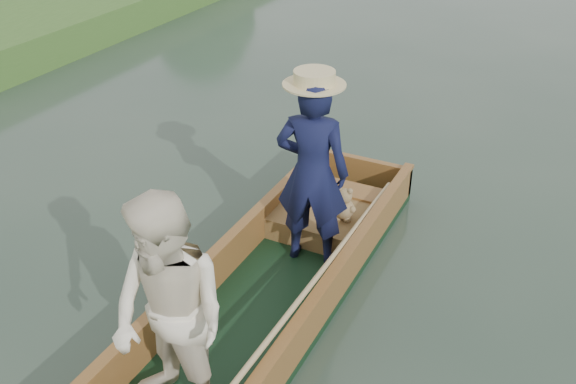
% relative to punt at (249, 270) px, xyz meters
% --- Properties ---
extents(ground, '(120.00, 120.00, 0.00)m').
position_rel_punt_xyz_m(ground, '(-0.02, 0.12, -0.64)').
color(ground, '#283D30').
rests_on(ground, ground).
extents(punt, '(1.12, 5.00, 1.88)m').
position_rel_punt_xyz_m(punt, '(0.00, 0.00, 0.00)').
color(punt, black).
rests_on(punt, ground).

